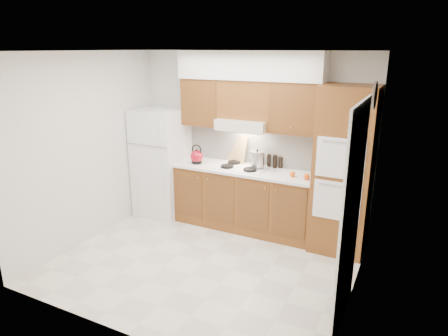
{
  "coord_description": "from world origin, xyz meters",
  "views": [
    {
      "loc": [
        2.26,
        -3.95,
        2.64
      ],
      "look_at": [
        0.06,
        0.45,
        1.15
      ],
      "focal_mm": 32.0,
      "sensor_mm": 36.0,
      "label": 1
    }
  ],
  "objects_px": {
    "fridge": "(162,162)",
    "kettle": "(197,157)",
    "stock_pot": "(257,159)",
    "oven_cabinet": "(344,171)"
  },
  "relations": [
    {
      "from": "fridge",
      "to": "kettle",
      "type": "height_order",
      "value": "fridge"
    },
    {
      "from": "kettle",
      "to": "oven_cabinet",
      "type": "bearing_deg",
      "value": 12.55
    },
    {
      "from": "kettle",
      "to": "stock_pot",
      "type": "distance_m",
      "value": 0.93
    },
    {
      "from": "stock_pot",
      "to": "kettle",
      "type": "bearing_deg",
      "value": -169.5
    },
    {
      "from": "fridge",
      "to": "stock_pot",
      "type": "height_order",
      "value": "fridge"
    },
    {
      "from": "kettle",
      "to": "stock_pot",
      "type": "relative_size",
      "value": 0.89
    },
    {
      "from": "stock_pot",
      "to": "oven_cabinet",
      "type": "bearing_deg",
      "value": -4.37
    },
    {
      "from": "oven_cabinet",
      "to": "fridge",
      "type": "bearing_deg",
      "value": -179.3
    },
    {
      "from": "oven_cabinet",
      "to": "stock_pot",
      "type": "height_order",
      "value": "oven_cabinet"
    },
    {
      "from": "fridge",
      "to": "kettle",
      "type": "distance_m",
      "value": 0.7
    }
  ]
}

